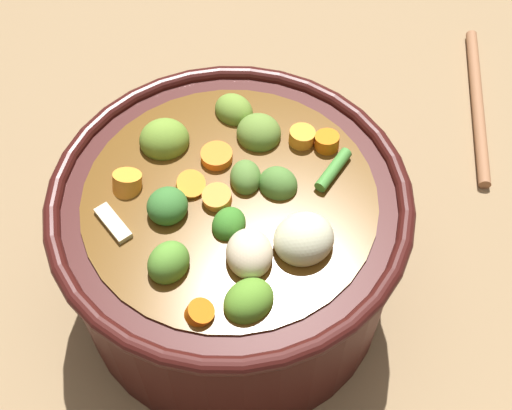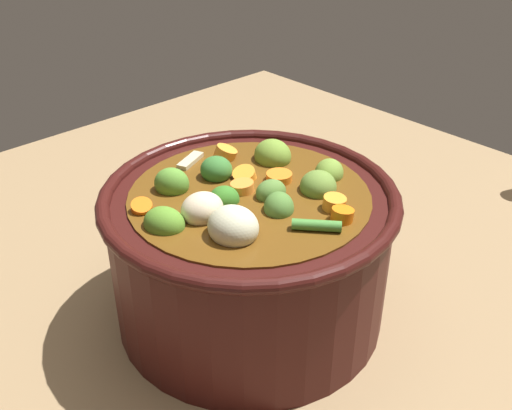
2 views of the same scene
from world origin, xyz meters
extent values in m
plane|color=#8C704C|center=(0.00, 0.00, 0.00)|extent=(1.10, 1.10, 0.00)
cylinder|color=#38110F|center=(0.00, 0.00, 0.07)|extent=(0.27, 0.27, 0.14)
torus|color=#38110F|center=(0.00, 0.00, 0.14)|extent=(0.28, 0.28, 0.01)
cylinder|color=brown|center=(0.00, 0.00, 0.08)|extent=(0.23, 0.23, 0.13)
ellipsoid|color=#37722F|center=(-0.05, 0.00, 0.15)|extent=(0.04, 0.04, 0.03)
ellipsoid|color=#558A28|center=(-0.01, -0.09, 0.14)|extent=(0.05, 0.04, 0.03)
ellipsoid|color=olive|center=(-0.04, 0.07, 0.15)|extent=(0.04, 0.04, 0.03)
ellipsoid|color=olive|center=(0.04, 0.05, 0.15)|extent=(0.05, 0.05, 0.03)
ellipsoid|color=olive|center=(0.03, 0.08, 0.14)|extent=(0.04, 0.04, 0.03)
ellipsoid|color=#548D2F|center=(-0.06, -0.05, 0.15)|extent=(0.04, 0.04, 0.03)
ellipsoid|color=#367824|center=(-0.01, -0.02, 0.14)|extent=(0.04, 0.04, 0.03)
ellipsoid|color=#557E35|center=(0.02, 0.01, 0.15)|extent=(0.03, 0.03, 0.02)
ellipsoid|color=#4D7C33|center=(0.04, 0.00, 0.14)|extent=(0.04, 0.04, 0.03)
cylinder|color=orange|center=(-0.05, -0.09, 0.14)|extent=(0.03, 0.03, 0.02)
cylinder|color=orange|center=(-0.03, 0.02, 0.14)|extent=(0.03, 0.03, 0.02)
cylinder|color=orange|center=(0.00, 0.04, 0.14)|extent=(0.04, 0.04, 0.01)
cylinder|color=orange|center=(-0.01, 0.00, 0.14)|extent=(0.03, 0.03, 0.01)
cylinder|color=orange|center=(0.07, 0.04, 0.14)|extent=(0.03, 0.03, 0.02)
cylinder|color=orange|center=(0.09, 0.03, 0.14)|extent=(0.02, 0.02, 0.02)
cylinder|color=orange|center=(-0.07, 0.03, 0.14)|extent=(0.03, 0.04, 0.02)
ellipsoid|color=beige|center=(0.00, -0.06, 0.15)|extent=(0.04, 0.04, 0.03)
ellipsoid|color=beige|center=(0.04, -0.06, 0.15)|extent=(0.05, 0.05, 0.04)
cylinder|color=#458A36|center=(0.08, 0.00, 0.15)|extent=(0.04, 0.03, 0.01)
cube|color=beige|center=(-0.09, 0.00, 0.14)|extent=(0.02, 0.04, 0.01)
cylinder|color=#986341|center=(0.32, 0.14, 0.01)|extent=(0.10, 0.21, 0.01)
camera|label=1|loc=(-0.07, -0.30, 0.58)|focal=49.22mm
camera|label=2|loc=(0.36, -0.33, 0.43)|focal=42.50mm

